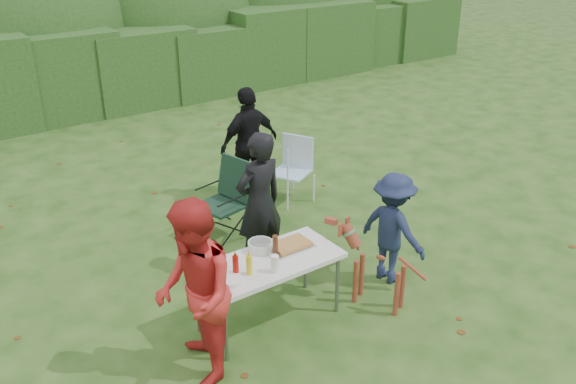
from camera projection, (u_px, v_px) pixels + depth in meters
ground at (286, 297)px, 6.81m from camera, size 80.00×80.00×0.00m
hedge_row at (59, 76)px, 12.36m from camera, size 22.00×1.40×1.70m
shrub_backdrop at (31, 27)px, 13.22m from camera, size 20.00×2.60×3.20m
folding_table at (269, 265)px, 6.14m from camera, size 1.50×0.70×0.74m
person_cook at (259, 203)px, 7.00m from camera, size 0.66×0.47×1.74m
person_red_jacket at (194, 295)px, 5.31m from camera, size 0.93×1.04×1.78m
person_black_puffy at (249, 143)px, 8.87m from camera, size 1.01×0.48×1.68m
child at (393, 228)px, 6.89m from camera, size 0.61×0.92×1.33m
dog at (380, 269)px, 6.50m from camera, size 0.74×1.02×0.90m
camping_chair at (222, 201)px, 7.87m from camera, size 0.78×0.78×1.04m
lawn_chair at (291, 170)px, 8.90m from camera, size 0.75×0.75×0.95m
food_tray at (290, 247)px, 6.34m from camera, size 0.45×0.30×0.02m
focaccia_bread at (290, 244)px, 6.33m from camera, size 0.40×0.26×0.04m
mustard_bottle at (249, 265)px, 5.84m from camera, size 0.06×0.06×0.20m
ketchup_bottle at (236, 266)px, 5.81m from camera, size 0.06×0.06×0.22m
beer_bottle at (275, 246)px, 6.13m from camera, size 0.06×0.06×0.24m
paper_towel_roll at (212, 259)px, 5.89m from camera, size 0.12×0.12×0.26m
cup_stack at (275, 264)px, 5.89m from camera, size 0.08×0.08×0.18m
pasta_bowl at (260, 246)px, 6.27m from camera, size 0.26×0.26×0.10m
plate_stack at (230, 281)px, 5.74m from camera, size 0.24×0.24×0.05m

